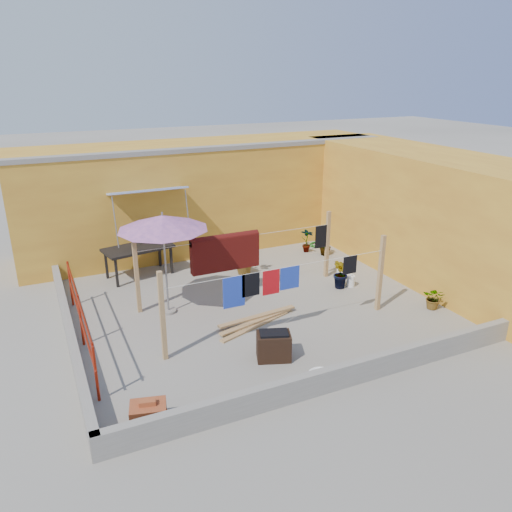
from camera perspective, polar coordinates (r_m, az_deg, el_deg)
name	(u,v)px	position (r m, az deg, el deg)	size (l,w,h in m)	color
ground	(254,305)	(11.78, -0.28, -5.65)	(80.00, 80.00, 0.00)	#9E998E
wall_back	(205,194)	(15.55, -5.88, 7.02)	(11.00, 3.27, 3.21)	gold
wall_right	(431,215)	(14.07, 19.41, 4.49)	(2.40, 9.00, 3.20)	gold
parapet_front	(340,376)	(8.97, 9.57, -13.41)	(8.30, 0.16, 0.44)	gray
parapet_left	(70,333)	(10.83, -20.52, -8.23)	(0.16, 7.30, 0.44)	gray
red_railing	(80,312)	(10.44, -19.50, -6.11)	(0.05, 4.20, 1.10)	#A32310
clothesline_rig	(233,257)	(11.70, -2.63, -0.17)	(5.09, 2.35, 1.80)	tan
patio_umbrella	(163,223)	(10.87, -10.61, 3.73)	(2.43, 2.43, 2.36)	gray
outdoor_table	(138,250)	(13.53, -13.32, 0.71)	(1.90, 1.21, 0.83)	black
brick_stack	(149,415)	(8.20, -12.18, -17.37)	(0.63, 0.52, 0.48)	#9A4623
lumber_pile	(256,321)	(10.94, 0.06, -7.45)	(2.04, 0.80, 0.12)	tan
brazier	(274,346)	(9.61, 2.04, -10.21)	(0.74, 0.62, 0.57)	black
white_basin	(321,375)	(9.27, 7.46, -13.39)	(0.49, 0.49, 0.09)	white
water_jug_a	(351,281)	(12.96, 10.77, -2.81)	(0.21, 0.21, 0.33)	white
water_jug_b	(340,274)	(13.37, 9.61, -2.04)	(0.20, 0.20, 0.31)	white
green_hose	(317,245)	(15.86, 6.99, 1.30)	(0.50, 0.50, 0.07)	#1A7522
plant_back_a	(244,260)	(13.48, -1.38, -0.42)	(0.70, 0.61, 0.78)	#1F5F1B
plant_back_b	(325,245)	(15.00, 7.93, 1.24)	(0.34, 0.34, 0.61)	#1F5F1B
plant_right_a	(307,240)	(15.17, 5.83, 1.82)	(0.40, 0.27, 0.75)	#1F5F1B
plant_right_b	(341,274)	(12.69, 9.70, -2.04)	(0.44, 0.35, 0.79)	#1F5F1B
plant_right_c	(434,298)	(12.22, 19.69, -4.56)	(0.48, 0.42, 0.53)	#1F5F1B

